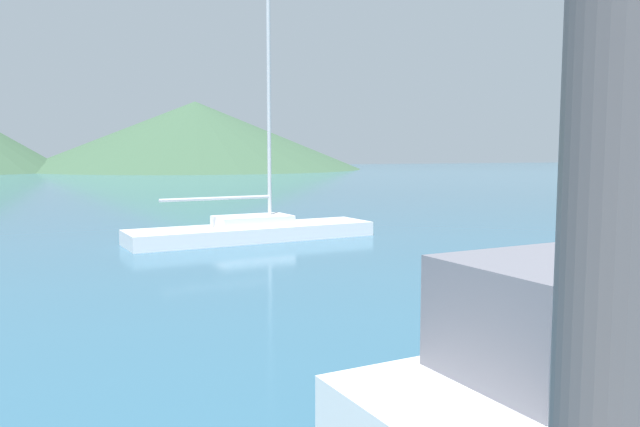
# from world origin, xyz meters

# --- Properties ---
(sailboat_inner) EXTENTS (7.94, 2.62, 8.69)m
(sailboat_inner) POSITION_xyz_m (-1.17, 18.21, 0.34)
(sailboat_inner) COLOR silver
(sailboat_inner) RESTS_ON ground_plane
(hill_central) EXTENTS (51.52, 51.52, 10.48)m
(hill_central) POSITION_xyz_m (13.84, 97.22, 5.24)
(hill_central) COLOR #38563D
(hill_central) RESTS_ON ground_plane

